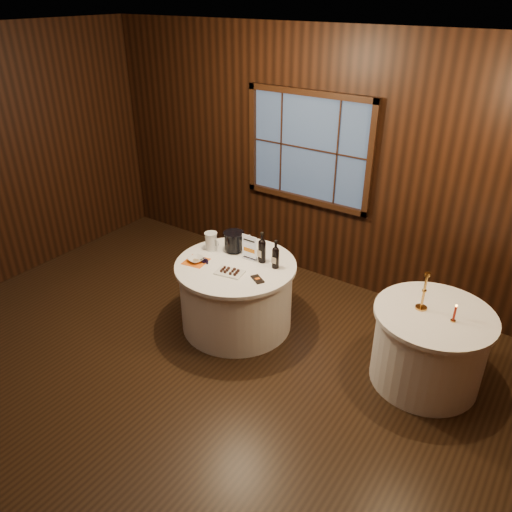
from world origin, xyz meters
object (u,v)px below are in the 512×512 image
Objects in this scene: grape_bunch at (205,260)px; glass_pitcher at (211,241)px; red_candle at (454,315)px; ice_bucket at (234,241)px; sign_stand at (250,251)px; side_table at (429,347)px; chocolate_box at (257,279)px; port_bottle_right at (276,256)px; brass_candlestick at (423,296)px; chocolate_plate at (230,272)px; main_table at (236,295)px; cracker_bowl at (196,260)px; port_bottle_left at (262,249)px.

glass_pitcher is at bearing 116.09° from grape_bunch.
glass_pitcher is 2.58m from red_candle.
ice_bucket is 0.25m from glass_pitcher.
sign_stand is 0.48m from grape_bunch.
sign_stand reaches higher than red_candle.
ice_bucket is at bearing -177.95° from side_table.
chocolate_box is at bearing -167.49° from red_candle.
chocolate_box is (0.31, -0.31, -0.09)m from sign_stand.
sign_stand is 0.93× the size of port_bottle_right.
ice_bucket is 1.12× the size of glass_pitcher.
brass_candlestick is at bearing 10.68° from glass_pitcher.
port_bottle_right is at bearing -0.22° from sign_stand.
ice_bucket is 2.06m from brass_candlestick.
port_bottle_right is 0.49m from chocolate_plate.
red_candle is (0.16, -0.04, 0.45)m from side_table.
cracker_bowl is (-0.37, -0.20, 0.41)m from main_table.
red_candle reaches higher than chocolate_box.
cracker_bowl is (-0.09, -0.05, 0.00)m from grape_bunch.
cracker_bowl is (-0.57, -0.40, -0.12)m from port_bottle_left.
sign_stand is 1.76× the size of chocolate_box.
chocolate_plate is 0.57m from glass_pitcher.
cracker_bowl is (-2.37, -0.50, 0.41)m from side_table.
main_table is 0.45m from chocolate_plate.
chocolate_box is 0.75m from cracker_bowl.
brass_candlestick is (1.67, 0.10, -0.01)m from port_bottle_left.
brass_candlestick reaches higher than sign_stand.
port_bottle_right is 0.75m from grape_bunch.
glass_pitcher is (-0.13, 0.26, 0.08)m from grape_bunch.
grape_bunch is at bearing -135.00° from port_bottle_left.
chocolate_plate is 1.52× the size of glass_pitcher.
chocolate_box is 1.00× the size of cracker_bowl.
port_bottle_right reaches higher than ice_bucket.
side_table is at bearing 1.09° from port_bottle_right.
port_bottle_right is 1.90× the size of chocolate_box.
port_bottle_left reaches higher than sign_stand.
cracker_bowl is at bearing -178.68° from chocolate_plate.
main_table is at bearing -49.97° from ice_bucket.
red_candle is at bearing 1.02° from ice_bucket.
glass_pitcher reaches higher than grape_bunch.
red_candle reaches higher than grape_bunch.
main_table is at bearing 109.45° from chocolate_plate.
sign_stand is at bearing 166.30° from chocolate_box.
red_candle reaches higher than main_table.
port_bottle_left is 0.40m from chocolate_box.
port_bottle_left is 0.61m from grape_bunch.
glass_pitcher is (-0.61, -0.09, -0.05)m from port_bottle_left.
cracker_bowl is at bearing -157.22° from port_bottle_right.
side_table is at bearing 45.65° from chocolate_box.
chocolate_box is at bearing -32.55° from ice_bucket.
glass_pitcher reaches higher than cracker_bowl.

